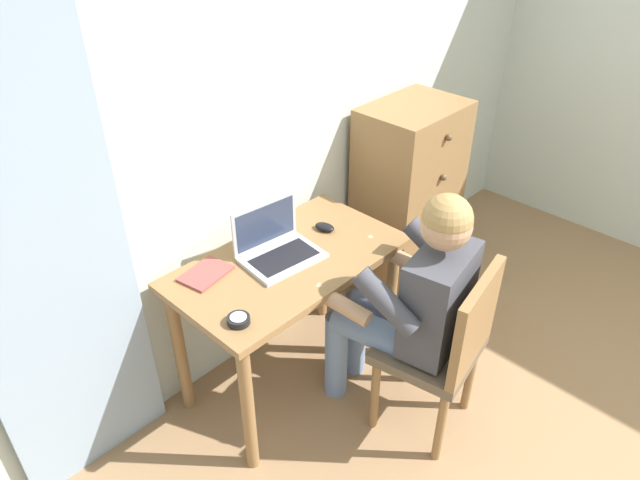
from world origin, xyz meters
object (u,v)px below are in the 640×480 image
(desk, at_px, (289,281))
(chair, at_px, (445,345))
(person_seated, at_px, (410,296))
(desk_clock, at_px, (239,320))
(laptop, at_px, (277,246))
(notebook_pad, at_px, (206,274))
(computer_mouse, at_px, (326,227))
(dresser, at_px, (407,201))

(desk, relative_size, chair, 1.19)
(person_seated, xyz_separation_m, desk_clock, (-0.65, 0.34, 0.08))
(laptop, bearing_deg, notebook_pad, 159.56)
(person_seated, xyz_separation_m, computer_mouse, (0.06, 0.55, 0.08))
(person_seated, relative_size, laptop, 3.30)
(laptop, bearing_deg, chair, -69.55)
(notebook_pad, bearing_deg, dresser, -13.44)
(computer_mouse, distance_m, notebook_pad, 0.63)
(dresser, xyz_separation_m, chair, (-0.78, -0.79, -0.07))
(laptop, bearing_deg, desk, -76.02)
(desk, height_order, computer_mouse, computer_mouse)
(dresser, height_order, desk_clock, dresser)
(desk, height_order, desk_clock, desk_clock)
(laptop, height_order, computer_mouse, laptop)
(laptop, relative_size, notebook_pad, 1.74)
(laptop, relative_size, computer_mouse, 3.66)
(desk, bearing_deg, laptop, 103.98)
(notebook_pad, bearing_deg, desk_clock, -116.80)
(laptop, xyz_separation_m, desk_clock, (-0.41, -0.22, -0.04))
(dresser, relative_size, notebook_pad, 5.47)
(desk, distance_m, dresser, 1.05)
(dresser, relative_size, desk_clock, 12.77)
(dresser, distance_m, chair, 1.11)
(chair, bearing_deg, person_seated, 99.23)
(computer_mouse, relative_size, desk_clock, 1.11)
(desk, bearing_deg, person_seated, -65.18)
(desk, bearing_deg, computer_mouse, 9.16)
(chair, bearing_deg, notebook_pad, 124.33)
(desk, distance_m, laptop, 0.19)
(dresser, distance_m, notebook_pad, 1.38)
(desk, relative_size, person_seated, 0.88)
(dresser, xyz_separation_m, computer_mouse, (-0.75, -0.06, 0.19))
(desk_clock, height_order, notebook_pad, desk_clock)
(computer_mouse, bearing_deg, notebook_pad, 155.90)
(chair, xyz_separation_m, person_seated, (-0.03, 0.18, 0.18))
(desk_clock, distance_m, notebook_pad, 0.35)
(desk, xyz_separation_m, notebook_pad, (-0.32, 0.17, 0.13))
(laptop, distance_m, computer_mouse, 0.31)
(desk_clock, bearing_deg, chair, -37.14)
(person_seated, distance_m, desk_clock, 0.74)
(desk, bearing_deg, chair, -69.03)
(desk_clock, bearing_deg, computer_mouse, 16.65)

